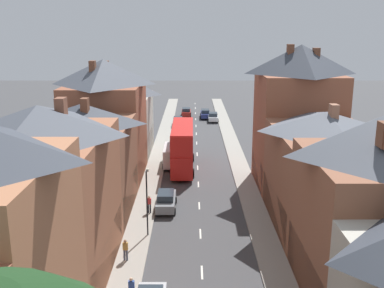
{
  "coord_description": "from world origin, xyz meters",
  "views": [
    {
      "loc": [
        -0.68,
        -15.66,
        16.24
      ],
      "look_at": [
        -0.43,
        37.81,
        2.49
      ],
      "focal_mm": 42.0,
      "sensor_mm": 36.0,
      "label": 1
    }
  ],
  "objects_px": {
    "car_parked_right_a": "(176,122)",
    "street_lamp": "(145,198)",
    "pedestrian_near_right": "(130,288)",
    "pedestrian_mid_left": "(123,249)",
    "double_decker_bus_lead": "(180,146)",
    "car_near_silver": "(164,200)",
    "pedestrian_mid_right": "(147,203)",
    "car_near_blue": "(203,114)",
    "delivery_van": "(170,155)",
    "car_mid_white": "(211,117)",
    "car_parked_left_a": "(184,112)"
  },
  "relations": [
    {
      "from": "pedestrian_mid_left",
      "to": "car_parked_right_a",
      "type": "bearing_deg",
      "value": 87.11
    },
    {
      "from": "car_near_blue",
      "to": "pedestrian_mid_left",
      "type": "distance_m",
      "value": 54.14
    },
    {
      "from": "pedestrian_near_right",
      "to": "double_decker_bus_lead",
      "type": "bearing_deg",
      "value": 84.64
    },
    {
      "from": "car_parked_right_a",
      "to": "car_parked_left_a",
      "type": "bearing_deg",
      "value": 81.92
    },
    {
      "from": "car_mid_white",
      "to": "pedestrian_near_right",
      "type": "distance_m",
      "value": 55.95
    },
    {
      "from": "double_decker_bus_lead",
      "to": "car_near_silver",
      "type": "xyz_separation_m",
      "value": [
        -1.29,
        -12.19,
        -1.96
      ]
    },
    {
      "from": "car_near_silver",
      "to": "pedestrian_mid_left",
      "type": "bearing_deg",
      "value": -103.35
    },
    {
      "from": "car_near_silver",
      "to": "car_parked_left_a",
      "type": "distance_m",
      "value": 45.58
    },
    {
      "from": "car_near_blue",
      "to": "street_lamp",
      "type": "bearing_deg",
      "value": -96.98
    },
    {
      "from": "car_parked_right_a",
      "to": "street_lamp",
      "type": "xyz_separation_m",
      "value": [
        -1.15,
        -41.95,
        2.42
      ]
    },
    {
      "from": "car_parked_right_a",
      "to": "delivery_van",
      "type": "height_order",
      "value": "delivery_van"
    },
    {
      "from": "car_near_silver",
      "to": "pedestrian_mid_right",
      "type": "bearing_deg",
      "value": -139.45
    },
    {
      "from": "car_parked_right_a",
      "to": "street_lamp",
      "type": "bearing_deg",
      "value": -91.57
    },
    {
      "from": "pedestrian_mid_left",
      "to": "car_near_blue",
      "type": "bearing_deg",
      "value": 82.33
    },
    {
      "from": "car_near_silver",
      "to": "car_mid_white",
      "type": "height_order",
      "value": "car_near_silver"
    },
    {
      "from": "car_near_silver",
      "to": "car_parked_right_a",
      "type": "relative_size",
      "value": 1.01
    },
    {
      "from": "car_near_blue",
      "to": "pedestrian_mid_left",
      "type": "bearing_deg",
      "value": -97.67
    },
    {
      "from": "car_near_blue",
      "to": "delivery_van",
      "type": "distance_m",
      "value": 30.66
    },
    {
      "from": "pedestrian_mid_right",
      "to": "car_parked_right_a",
      "type": "bearing_deg",
      "value": 87.82
    },
    {
      "from": "car_near_silver",
      "to": "car_mid_white",
      "type": "distance_m",
      "value": 41.1
    },
    {
      "from": "car_parked_right_a",
      "to": "pedestrian_mid_left",
      "type": "bearing_deg",
      "value": -92.89
    },
    {
      "from": "car_near_blue",
      "to": "delivery_van",
      "type": "xyz_separation_m",
      "value": [
        -4.9,
        -30.26,
        0.5
      ]
    },
    {
      "from": "double_decker_bus_lead",
      "to": "pedestrian_mid_left",
      "type": "height_order",
      "value": "double_decker_bus_lead"
    },
    {
      "from": "car_near_silver",
      "to": "pedestrian_mid_left",
      "type": "relative_size",
      "value": 2.75
    },
    {
      "from": "car_near_blue",
      "to": "pedestrian_near_right",
      "type": "bearing_deg",
      "value": -95.98
    },
    {
      "from": "double_decker_bus_lead",
      "to": "car_parked_left_a",
      "type": "xyz_separation_m",
      "value": [
        0.01,
        33.36,
        -1.99
      ]
    },
    {
      "from": "car_near_silver",
      "to": "pedestrian_mid_right",
      "type": "height_order",
      "value": "pedestrian_mid_right"
    },
    {
      "from": "car_mid_white",
      "to": "pedestrian_mid_left",
      "type": "relative_size",
      "value": 2.5
    },
    {
      "from": "double_decker_bus_lead",
      "to": "street_lamp",
      "type": "distance_m",
      "value": 17.92
    },
    {
      "from": "car_parked_left_a",
      "to": "car_mid_white",
      "type": "distance_m",
      "value": 6.95
    },
    {
      "from": "car_near_blue",
      "to": "car_parked_right_a",
      "type": "relative_size",
      "value": 1.05
    },
    {
      "from": "car_mid_white",
      "to": "street_lamp",
      "type": "distance_m",
      "value": 46.84
    },
    {
      "from": "car_parked_right_a",
      "to": "street_lamp",
      "type": "distance_m",
      "value": 42.04
    },
    {
      "from": "car_near_blue",
      "to": "delivery_van",
      "type": "relative_size",
      "value": 0.88
    },
    {
      "from": "car_near_silver",
      "to": "car_parked_right_a",
      "type": "xyz_separation_m",
      "value": [
        0.0,
        36.4,
        -0.02
      ]
    },
    {
      "from": "car_parked_left_a",
      "to": "car_mid_white",
      "type": "height_order",
      "value": "car_parked_left_a"
    },
    {
      "from": "pedestrian_mid_left",
      "to": "street_lamp",
      "type": "relative_size",
      "value": 0.29
    },
    {
      "from": "pedestrian_near_right",
      "to": "pedestrian_mid_left",
      "type": "bearing_deg",
      "value": 102.27
    },
    {
      "from": "car_parked_left_a",
      "to": "delivery_van",
      "type": "bearing_deg",
      "value": -92.33
    },
    {
      "from": "car_near_blue",
      "to": "car_parked_left_a",
      "type": "height_order",
      "value": "car_near_blue"
    },
    {
      "from": "car_mid_white",
      "to": "pedestrian_mid_left",
      "type": "height_order",
      "value": "pedestrian_mid_left"
    },
    {
      "from": "car_mid_white",
      "to": "pedestrian_mid_right",
      "type": "bearing_deg",
      "value": -100.34
    },
    {
      "from": "street_lamp",
      "to": "double_decker_bus_lead",
      "type": "bearing_deg",
      "value": 82.17
    },
    {
      "from": "pedestrian_near_right",
      "to": "pedestrian_mid_right",
      "type": "height_order",
      "value": "same"
    },
    {
      "from": "pedestrian_mid_right",
      "to": "pedestrian_mid_left",
      "type": "bearing_deg",
      "value": -95.95
    },
    {
      "from": "car_parked_left_a",
      "to": "car_parked_right_a",
      "type": "relative_size",
      "value": 0.99
    },
    {
      "from": "pedestrian_near_right",
      "to": "pedestrian_mid_left",
      "type": "height_order",
      "value": "same"
    },
    {
      "from": "delivery_van",
      "to": "street_lamp",
      "type": "distance_m",
      "value": 19.26
    },
    {
      "from": "car_near_silver",
      "to": "street_lamp",
      "type": "distance_m",
      "value": 6.16
    },
    {
      "from": "car_parked_right_a",
      "to": "pedestrian_mid_right",
      "type": "height_order",
      "value": "pedestrian_mid_right"
    }
  ]
}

